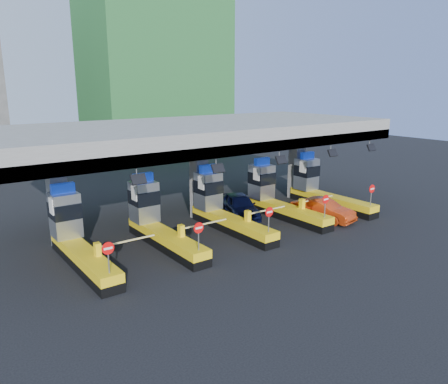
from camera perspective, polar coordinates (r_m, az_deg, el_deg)
ground at (r=30.15m, az=-0.10°, el=-4.71°), size 120.00×120.00×0.00m
toll_canopy at (r=31.14m, az=-3.25°, el=7.44°), size 28.00×12.09×7.00m
toll_lane_far_left at (r=25.68m, az=-18.88°, el=-5.55°), size 4.43×8.00×4.16m
toll_lane_left at (r=27.45m, az=-8.91°, el=-3.71°), size 4.43×8.00×4.16m
toll_lane_center at (r=29.96m, az=-0.41°, el=-2.04°), size 4.43×8.00×4.16m
toll_lane_right at (r=33.03m, az=6.63°, el=-0.62°), size 4.43×8.00×4.16m
toll_lane_far_right at (r=36.54m, az=12.40°, el=0.55°), size 4.43×8.00×4.16m
bg_building_scaffold at (r=62.33m, az=-9.04°, el=17.74°), size 18.00×12.00×28.00m
van at (r=32.45m, az=2.05°, el=-1.77°), size 3.68×5.47×1.73m
red_car at (r=32.49m, az=12.82°, el=-2.27°), size 2.44×4.89×1.54m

